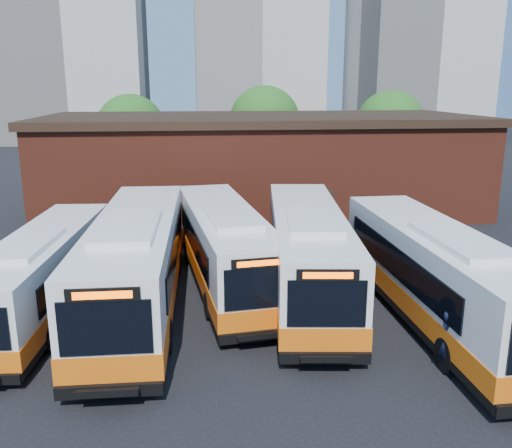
{
  "coord_description": "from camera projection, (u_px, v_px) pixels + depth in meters",
  "views": [
    {
      "loc": [
        -4.44,
        -16.65,
        8.3
      ],
      "look_at": [
        -2.05,
        4.77,
        2.79
      ],
      "focal_mm": 38.0,
      "sensor_mm": 36.0,
      "label": 1
    }
  ],
  "objects": [
    {
      "name": "ground",
      "position": [
        331.0,
        335.0,
        18.56
      ],
      "size": [
        220.0,
        220.0,
        0.0
      ],
      "primitive_type": "plane",
      "color": "black"
    },
    {
      "name": "bus_farwest",
      "position": [
        44.0,
        276.0,
        20.13
      ],
      "size": [
        3.22,
        11.73,
        3.16
      ],
      "rotation": [
        0.0,
        0.0,
        -0.07
      ],
      "color": "white",
      "rests_on": "ground"
    },
    {
      "name": "bus_west",
      "position": [
        137.0,
        266.0,
        20.42
      ],
      "size": [
        3.11,
        13.91,
        3.77
      ],
      "rotation": [
        0.0,
        0.0,
        -0.02
      ],
      "color": "white",
      "rests_on": "ground"
    },
    {
      "name": "bus_midwest",
      "position": [
        225.0,
        249.0,
        22.99
      ],
      "size": [
        4.11,
        12.89,
        3.46
      ],
      "rotation": [
        0.0,
        0.0,
        0.12
      ],
      "color": "white",
      "rests_on": "ground"
    },
    {
      "name": "bus_mideast",
      "position": [
        307.0,
        255.0,
        21.97
      ],
      "size": [
        4.23,
        13.5,
        3.63
      ],
      "rotation": [
        0.0,
        0.0,
        -0.12
      ],
      "color": "white",
      "rests_on": "ground"
    },
    {
      "name": "bus_east",
      "position": [
        436.0,
        278.0,
        19.35
      ],
      "size": [
        2.93,
        13.17,
        3.57
      ],
      "rotation": [
        0.0,
        0.0,
        0.02
      ],
      "color": "white",
      "rests_on": "ground"
    },
    {
      "name": "transit_worker",
      "position": [
        448.0,
        342.0,
        15.95
      ],
      "size": [
        0.57,
        0.78,
        1.97
      ],
      "primitive_type": "imported",
      "rotation": [
        0.0,
        0.0,
        1.72
      ],
      "color": "black",
      "rests_on": "ground"
    },
    {
      "name": "depot_building",
      "position": [
        261.0,
        162.0,
        37.01
      ],
      "size": [
        28.6,
        12.6,
        6.4
      ],
      "color": "maroon",
      "rests_on": "ground"
    },
    {
      "name": "tree_west",
      "position": [
        131.0,
        129.0,
        47.15
      ],
      "size": [
        6.0,
        6.0,
        7.65
      ],
      "color": "#382314",
      "rests_on": "ground"
    },
    {
      "name": "tree_mid",
      "position": [
        265.0,
        122.0,
        50.26
      ],
      "size": [
        6.56,
        6.56,
        8.36
      ],
      "color": "#382314",
      "rests_on": "ground"
    },
    {
      "name": "tree_east",
      "position": [
        390.0,
        126.0,
        48.61
      ],
      "size": [
        6.24,
        6.24,
        7.96
      ],
      "color": "#382314",
      "rests_on": "ground"
    }
  ]
}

